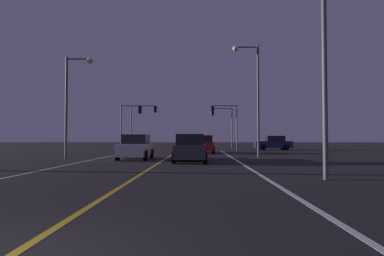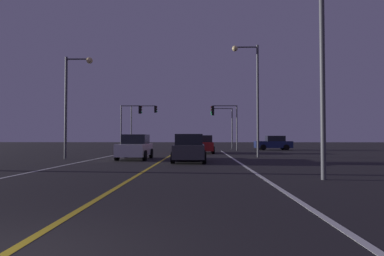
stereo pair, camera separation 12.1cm
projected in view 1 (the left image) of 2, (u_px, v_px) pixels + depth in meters
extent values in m
cube|color=silver|center=(246.00, 166.00, 16.86)|extent=(0.16, 39.09, 0.01)
cube|color=silver|center=(64.00, 166.00, 17.08)|extent=(0.16, 39.09, 0.01)
cube|color=gold|center=(154.00, 166.00, 16.97)|extent=(0.16, 39.09, 0.01)
cylinder|color=black|center=(263.00, 147.00, 37.87)|extent=(0.68, 0.22, 0.68)
cylinder|color=black|center=(260.00, 147.00, 39.67)|extent=(0.68, 0.22, 0.68)
cylinder|color=black|center=(286.00, 147.00, 37.81)|extent=(0.68, 0.22, 0.68)
cylinder|color=black|center=(282.00, 147.00, 39.61)|extent=(0.68, 0.22, 0.68)
cube|color=navy|center=(273.00, 144.00, 38.75)|extent=(4.30, 1.80, 0.80)
cube|color=black|center=(275.00, 138.00, 38.76)|extent=(2.10, 1.60, 0.64)
cube|color=red|center=(292.00, 144.00, 38.10)|extent=(0.08, 0.24, 0.16)
cube|color=red|center=(289.00, 144.00, 39.30)|extent=(0.08, 0.24, 0.16)
cylinder|color=black|center=(145.00, 155.00, 20.77)|extent=(0.22, 0.68, 0.68)
cylinder|color=black|center=(118.00, 155.00, 20.81)|extent=(0.22, 0.68, 0.68)
cylinder|color=black|center=(152.00, 153.00, 23.47)|extent=(0.22, 0.68, 0.68)
cylinder|color=black|center=(127.00, 153.00, 23.51)|extent=(0.22, 0.68, 0.68)
cube|color=silver|center=(136.00, 150.00, 22.15)|extent=(1.80, 4.30, 0.80)
cube|color=black|center=(136.00, 139.00, 22.42)|extent=(1.60, 2.10, 0.64)
cube|color=red|center=(149.00, 147.00, 24.24)|extent=(0.24, 0.08, 0.16)
cube|color=red|center=(133.00, 147.00, 24.26)|extent=(0.24, 0.08, 0.16)
cylinder|color=black|center=(194.00, 149.00, 32.33)|extent=(0.22, 0.68, 0.68)
cylinder|color=black|center=(212.00, 149.00, 32.28)|extent=(0.22, 0.68, 0.68)
cylinder|color=black|center=(194.00, 150.00, 29.63)|extent=(0.22, 0.68, 0.68)
cylinder|color=black|center=(214.00, 150.00, 29.59)|extent=(0.22, 0.68, 0.68)
cube|color=maroon|center=(204.00, 146.00, 30.97)|extent=(1.80, 4.30, 0.80)
cube|color=black|center=(204.00, 139.00, 30.74)|extent=(1.60, 2.10, 0.64)
cube|color=red|center=(197.00, 146.00, 28.88)|extent=(0.24, 0.08, 0.16)
cube|color=red|center=(211.00, 146.00, 28.86)|extent=(0.24, 0.08, 0.16)
cylinder|color=black|center=(177.00, 155.00, 21.19)|extent=(0.22, 0.68, 0.68)
cylinder|color=black|center=(205.00, 155.00, 21.15)|extent=(0.22, 0.68, 0.68)
cylinder|color=black|center=(174.00, 158.00, 18.49)|extent=(0.22, 0.68, 0.68)
cylinder|color=black|center=(205.00, 158.00, 18.45)|extent=(0.22, 0.68, 0.68)
cube|color=#38383D|center=(190.00, 151.00, 19.83)|extent=(1.80, 4.30, 0.80)
cube|color=black|center=(190.00, 139.00, 19.60)|extent=(1.60, 2.10, 0.64)
cube|color=red|center=(178.00, 151.00, 17.75)|extent=(0.24, 0.08, 0.16)
cube|color=red|center=(200.00, 151.00, 17.72)|extent=(0.24, 0.08, 0.16)
cylinder|color=#4C4C51|center=(237.00, 128.00, 36.93)|extent=(0.14, 0.14, 5.17)
cylinder|color=#4C4C51|center=(225.00, 106.00, 37.04)|extent=(2.73, 0.10, 0.10)
cube|color=black|center=(213.00, 110.00, 37.05)|extent=(0.28, 0.36, 0.90)
sphere|color=#3A0605|center=(211.00, 107.00, 37.07)|extent=(0.20, 0.20, 0.20)
sphere|color=#3C2706|center=(211.00, 110.00, 37.06)|extent=(0.20, 0.20, 0.20)
sphere|color=#19E059|center=(211.00, 112.00, 37.05)|extent=(0.20, 0.20, 0.20)
cylinder|color=#4C4C51|center=(121.00, 128.00, 37.23)|extent=(0.14, 0.14, 5.19)
cylinder|color=#4C4C51|center=(131.00, 106.00, 37.28)|extent=(2.18, 0.10, 0.10)
cube|color=black|center=(140.00, 110.00, 37.24)|extent=(0.28, 0.36, 0.90)
sphere|color=#3A0605|center=(141.00, 107.00, 37.25)|extent=(0.20, 0.20, 0.20)
sphere|color=#3C2706|center=(141.00, 110.00, 37.24)|extent=(0.20, 0.20, 0.20)
sphere|color=#19E059|center=(141.00, 112.00, 37.23)|extent=(0.20, 0.20, 0.20)
cylinder|color=#4C4C51|center=(232.00, 128.00, 42.43)|extent=(0.14, 0.14, 5.35)
cylinder|color=#4C4C51|center=(222.00, 109.00, 42.53)|extent=(2.49, 0.10, 0.10)
cube|color=black|center=(213.00, 112.00, 42.55)|extent=(0.28, 0.36, 0.90)
sphere|color=#3A0605|center=(212.00, 110.00, 42.56)|extent=(0.20, 0.20, 0.20)
sphere|color=#3C2706|center=(212.00, 112.00, 42.55)|extent=(0.20, 0.20, 0.20)
sphere|color=#19E059|center=(212.00, 114.00, 42.54)|extent=(0.20, 0.20, 0.20)
cylinder|color=#4C4C51|center=(131.00, 127.00, 42.74)|extent=(0.14, 0.14, 5.73)
cylinder|color=#4C4C51|center=(143.00, 106.00, 42.78)|extent=(3.19, 0.10, 0.10)
cube|color=black|center=(155.00, 109.00, 42.73)|extent=(0.28, 0.36, 0.90)
sphere|color=#3A0605|center=(156.00, 107.00, 42.74)|extent=(0.20, 0.20, 0.20)
sphere|color=#3C2706|center=(156.00, 109.00, 42.73)|extent=(0.20, 0.20, 0.20)
sphere|color=#19E059|center=(156.00, 111.00, 42.72)|extent=(0.20, 0.20, 0.20)
cylinder|color=#4C4C51|center=(325.00, 74.00, 11.56)|extent=(0.18, 0.18, 7.54)
cylinder|color=#4C4C51|center=(66.00, 108.00, 22.42)|extent=(0.18, 0.18, 7.10)
cylinder|color=#4C4C51|center=(78.00, 59.00, 22.50)|extent=(1.63, 0.10, 0.10)
sphere|color=#F9D88C|center=(90.00, 60.00, 22.48)|extent=(0.44, 0.44, 0.44)
cylinder|color=#4C4C51|center=(258.00, 101.00, 24.59)|extent=(0.18, 0.18, 8.54)
cylinder|color=#4C4C51|center=(247.00, 47.00, 24.73)|extent=(1.72, 0.10, 0.10)
sphere|color=#F9D88C|center=(235.00, 49.00, 24.75)|extent=(0.44, 0.44, 0.44)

